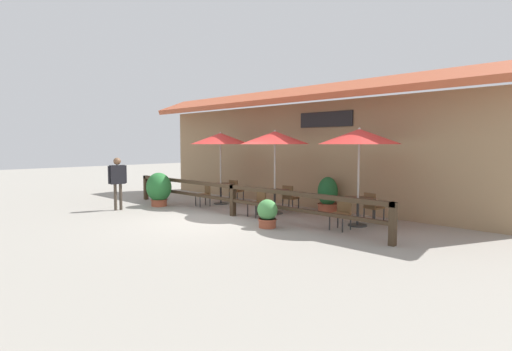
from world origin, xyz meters
TOP-DOWN VIEW (x-y plane):
  - ground_plane at (0.00, 0.00)m, footprint 60.00×60.00m
  - building_facade at (0.00, 4.10)m, footprint 14.28×1.49m
  - patio_railing at (0.00, 1.05)m, footprint 10.40×0.14m
  - patio_umbrella_near at (-2.12, 2.37)m, footprint 2.17×2.17m
  - dining_table_near at (-2.12, 2.37)m, footprint 0.94×0.94m
  - chair_near_streetside at (-2.16, 1.65)m, footprint 0.50×0.50m
  - chair_near_wallside at (-2.13, 3.10)m, footprint 0.48×0.48m
  - patio_umbrella_middle at (0.61, 2.28)m, footprint 2.17×2.17m
  - dining_table_middle at (0.61, 2.28)m, footprint 0.94×0.94m
  - chair_middle_streetside at (0.62, 1.52)m, footprint 0.45×0.45m
  - chair_middle_wallside at (0.60, 3.03)m, footprint 0.47×0.47m
  - patio_umbrella_far at (3.49, 2.41)m, footprint 2.17×2.17m
  - dining_table_far at (3.49, 2.41)m, footprint 0.94×0.94m
  - chair_far_streetside at (3.45, 1.68)m, footprint 0.43×0.43m
  - chair_far_wallside at (3.53, 3.14)m, footprint 0.50×0.50m
  - potted_plant_corner_fern at (-3.29, 0.50)m, footprint 0.95×0.85m
  - potted_plant_tall_tropical at (1.92, 0.53)m, footprint 0.56×0.51m
  - potted_plant_small_flowering at (1.74, 3.55)m, footprint 0.66×0.64m
  - pedestrian at (-3.50, -0.92)m, footprint 0.30×0.60m

SIDE VIEW (x-z plane):
  - ground_plane at x=0.00m, z-range 0.00..0.00m
  - potted_plant_tall_tropical at x=1.92m, z-range 0.01..0.75m
  - chair_near_streetside at x=-2.16m, z-range 0.04..0.88m
  - chair_near_wallside at x=-2.13m, z-range 0.04..0.88m
  - chair_middle_streetside at x=0.62m, z-range 0.04..0.88m
  - chair_middle_wallside at x=0.60m, z-range 0.04..0.88m
  - chair_far_streetside at x=3.45m, z-range 0.04..0.88m
  - chair_far_wallside at x=3.53m, z-range 0.04..0.88m
  - potted_plant_small_flowering at x=1.74m, z-range -0.02..1.13m
  - dining_table_near at x=-2.12m, z-range 0.22..0.97m
  - dining_table_middle at x=0.61m, z-range 0.22..0.97m
  - dining_table_far at x=3.49m, z-range 0.22..0.97m
  - potted_plant_corner_fern at x=-3.29m, z-range 0.03..1.22m
  - patio_railing at x=0.00m, z-range 0.22..1.17m
  - pedestrian at x=-3.50m, z-range 0.25..1.99m
  - building_facade at x=0.00m, z-range 0.05..4.28m
  - patio_umbrella_near at x=-2.12m, z-range 1.07..3.70m
  - patio_umbrella_middle at x=0.61m, z-range 1.07..3.70m
  - patio_umbrella_far at x=3.49m, z-range 1.07..3.70m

